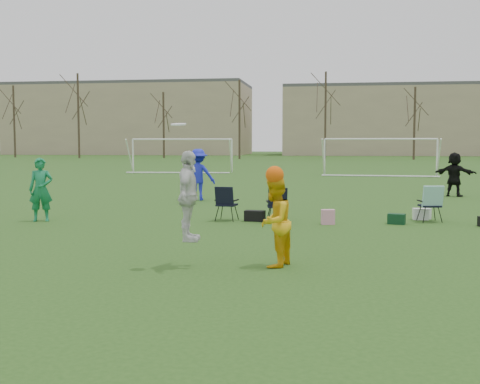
% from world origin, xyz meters
% --- Properties ---
extents(ground, '(260.00, 260.00, 0.00)m').
position_xyz_m(ground, '(0.00, 0.00, 0.00)').
color(ground, '#264C18').
rests_on(ground, ground).
extents(fielder_green_near, '(0.74, 0.60, 1.77)m').
position_xyz_m(fielder_green_near, '(-7.19, 6.73, 0.89)').
color(fielder_green_near, '#157848').
rests_on(fielder_green_near, ground).
extents(fielder_blue, '(1.30, 0.79, 1.95)m').
position_xyz_m(fielder_blue, '(-4.18, 13.31, 0.97)').
color(fielder_blue, '#1B23CE').
rests_on(fielder_blue, ground).
extents(fielder_black, '(1.72, 1.23, 1.79)m').
position_xyz_m(fielder_black, '(5.76, 16.46, 0.90)').
color(fielder_black, black).
rests_on(fielder_black, ground).
extents(center_contest, '(2.18, 1.20, 2.54)m').
position_xyz_m(center_contest, '(-0.82, 1.46, 1.02)').
color(center_contest, silver).
rests_on(center_contest, ground).
extents(sideline_setup, '(8.98, 1.86, 1.65)m').
position_xyz_m(sideline_setup, '(2.48, 7.75, 0.51)').
color(sideline_setup, '#0F381D').
rests_on(sideline_setup, ground).
extents(goal_left, '(7.39, 0.76, 2.46)m').
position_xyz_m(goal_left, '(-10.00, 34.00, 1.92)').
color(goal_left, white).
rests_on(goal_left, ground).
extents(goal_mid, '(7.40, 0.63, 2.46)m').
position_xyz_m(goal_mid, '(4.00, 32.00, 1.92)').
color(goal_mid, white).
rests_on(goal_mid, ground).
extents(tree_line, '(110.28, 3.28, 11.40)m').
position_xyz_m(tree_line, '(0.24, 69.85, 5.09)').
color(tree_line, '#382B21').
rests_on(tree_line, ground).
extents(building_row, '(126.00, 16.00, 13.00)m').
position_xyz_m(building_row, '(6.73, 96.00, 5.99)').
color(building_row, tan).
rests_on(building_row, ground).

